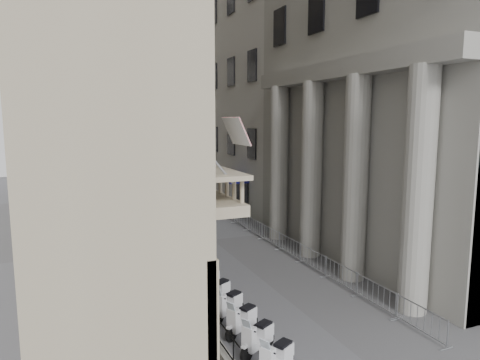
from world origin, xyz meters
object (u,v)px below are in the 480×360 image
object	(u,v)px
security_tent	(176,195)
street_lamp	(169,185)
pedestrian_b	(195,203)
info_kiosk	(153,217)
pedestrian_a	(174,197)

from	to	relation	value
security_tent	street_lamp	distance (m)	6.54
security_tent	pedestrian_b	distance (m)	6.27
info_kiosk	pedestrian_b	bearing A→B (deg)	45.65
info_kiosk	pedestrian_b	size ratio (longest dim) A/B	0.97
security_tent	street_lamp	world-z (taller)	street_lamp
street_lamp	pedestrian_a	world-z (taller)	street_lamp
pedestrian_a	pedestrian_b	distance (m)	3.73
street_lamp	pedestrian_a	xyz separation A→B (m)	(3.86, 14.88, -3.41)
pedestrian_a	street_lamp	bearing A→B (deg)	86.86
street_lamp	pedestrian_a	distance (m)	15.75
info_kiosk	pedestrian_a	xyz separation A→B (m)	(3.40, 7.51, 0.01)
security_tent	pedestrian_a	xyz separation A→B (m)	(2.01, 8.83, -1.77)
security_tent	pedestrian_a	distance (m)	9.23
security_tent	info_kiosk	world-z (taller)	security_tent
security_tent	pedestrian_b	size ratio (longest dim) A/B	2.31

